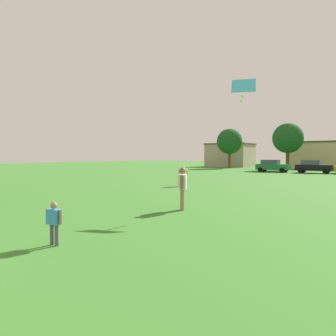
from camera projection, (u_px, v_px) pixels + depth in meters
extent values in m
plane|color=#387528|center=(276.00, 179.00, 30.20)|extent=(160.00, 160.00, 0.00)
cylinder|color=#4C4C51|center=(52.00, 234.00, 8.12)|extent=(0.10, 0.10, 0.54)
cylinder|color=#4C4C51|center=(57.00, 235.00, 8.04)|extent=(0.10, 0.10, 0.54)
cube|color=#337FCC|center=(54.00, 217.00, 8.06)|extent=(0.38, 0.25, 0.38)
cylinder|color=#936B4C|center=(48.00, 216.00, 8.16)|extent=(0.08, 0.08, 0.36)
cylinder|color=#936B4C|center=(61.00, 217.00, 7.96)|extent=(0.08, 0.08, 0.36)
sphere|color=#936B4C|center=(54.00, 205.00, 8.05)|extent=(0.17, 0.17, 0.17)
cylinder|color=#8C7259|center=(183.00, 199.00, 13.46)|extent=(0.16, 0.16, 0.87)
cylinder|color=#8C7259|center=(182.00, 200.00, 13.21)|extent=(0.16, 0.16, 0.87)
cube|color=white|center=(182.00, 182.00, 13.31)|extent=(0.56, 0.66, 0.61)
cylinder|color=brown|center=(183.00, 181.00, 13.66)|extent=(0.13, 0.13, 0.58)
cylinder|color=brown|center=(182.00, 182.00, 12.95)|extent=(0.13, 0.13, 0.58)
sphere|color=brown|center=(182.00, 171.00, 13.29)|extent=(0.27, 0.27, 0.27)
cylinder|color=#8C7259|center=(182.00, 181.00, 23.71)|extent=(0.14, 0.14, 0.74)
cylinder|color=#8C7259|center=(185.00, 181.00, 23.71)|extent=(0.14, 0.14, 0.74)
cube|color=white|center=(183.00, 173.00, 23.68)|extent=(0.56, 0.51, 0.52)
cylinder|color=beige|center=(179.00, 172.00, 23.68)|extent=(0.11, 0.11, 0.49)
cylinder|color=beige|center=(187.00, 172.00, 23.68)|extent=(0.11, 0.11, 0.49)
sphere|color=beige|center=(183.00, 167.00, 23.67)|extent=(0.23, 0.23, 0.23)
cube|color=#3FBFE5|center=(244.00, 86.00, 14.62)|extent=(1.18, 0.82, 0.68)
sphere|color=#8CD859|center=(244.00, 91.00, 14.63)|extent=(0.10, 0.10, 0.10)
sphere|color=#8CD859|center=(242.00, 96.00, 14.67)|extent=(0.10, 0.10, 0.10)
sphere|color=#8CD859|center=(241.00, 101.00, 14.71)|extent=(0.10, 0.10, 0.10)
cube|color=#196B38|center=(273.00, 167.00, 43.71)|extent=(4.30, 1.80, 0.76)
cube|color=#334756|center=(270.00, 162.00, 43.88)|extent=(2.24, 1.58, 0.60)
cylinder|color=black|center=(286.00, 170.00, 43.63)|extent=(0.64, 0.22, 0.64)
cylinder|color=black|center=(282.00, 170.00, 42.15)|extent=(0.64, 0.22, 0.64)
cylinder|color=black|center=(264.00, 169.00, 45.29)|extent=(0.64, 0.22, 0.64)
cylinder|color=black|center=(260.00, 170.00, 43.82)|extent=(0.64, 0.22, 0.64)
cube|color=black|center=(314.00, 168.00, 40.96)|extent=(4.30, 1.80, 0.76)
cube|color=#334756|center=(311.00, 162.00, 41.13)|extent=(2.24, 1.58, 0.60)
cylinder|color=black|center=(328.00, 171.00, 40.88)|extent=(0.64, 0.22, 0.64)
cylinder|color=black|center=(325.00, 171.00, 39.41)|extent=(0.64, 0.22, 0.64)
cylinder|color=black|center=(303.00, 170.00, 42.55)|extent=(0.64, 0.22, 0.64)
cylinder|color=black|center=(300.00, 171.00, 41.07)|extent=(0.64, 0.22, 0.64)
cylinder|color=brown|center=(229.00, 160.00, 56.65)|extent=(0.53, 0.53, 2.85)
sphere|color=#194C1E|center=(230.00, 141.00, 56.52)|extent=(4.50, 4.50, 4.50)
cylinder|color=brown|center=(288.00, 160.00, 50.13)|extent=(0.55, 0.55, 2.99)
sphere|color=#194C1E|center=(288.00, 138.00, 49.99)|extent=(4.72, 4.72, 4.72)
cube|color=beige|center=(321.00, 156.00, 55.22)|extent=(9.89, 7.16, 4.43)
cube|color=#4C4742|center=(321.00, 142.00, 55.13)|extent=(10.29, 7.44, 0.24)
cube|color=tan|center=(230.00, 156.00, 64.80)|extent=(8.24, 6.90, 4.45)
cube|color=#4C4742|center=(230.00, 144.00, 64.71)|extent=(8.57, 7.18, 0.24)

